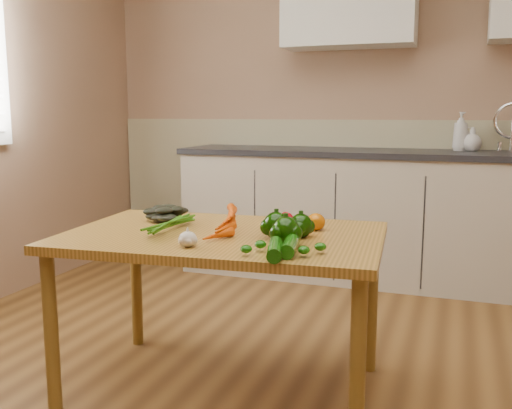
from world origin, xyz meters
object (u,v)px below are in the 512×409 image
object	(u,v)px
garlic_bulb	(188,239)
leafy_greens	(166,211)
tomato_c	(316,222)
zucchini_b	(275,249)
pepper_b	(301,226)
zucchini_a	(290,245)
soap_bottle_a	(461,131)
soap_bottle_c	(472,139)
pepper_a	(276,225)
tomato_b	(299,220)
table	(224,251)
tomato_a	(285,220)
pepper_c	(286,231)
carrot_bunch	(208,225)
soap_bottle_b	(466,138)

from	to	relation	value
garlic_bulb	leafy_greens	bearing A→B (deg)	127.17
tomato_c	zucchini_b	world-z (taller)	tomato_c
pepper_b	zucchini_a	world-z (taller)	pepper_b
tomato_c	zucchini_a	bearing A→B (deg)	-88.97
soap_bottle_a	zucchini_b	world-z (taller)	soap_bottle_a
soap_bottle_c	pepper_a	size ratio (longest dim) A/B	1.54
tomato_b	zucchini_a	world-z (taller)	tomato_b
table	leafy_greens	xyz separation A→B (m)	(-0.35, 0.16, 0.12)
pepper_a	tomato_a	size ratio (longest dim) A/B	1.44
leafy_greens	zucchini_b	xyz separation A→B (m)	(0.66, -0.45, -0.02)
soap_bottle_a	leafy_greens	size ratio (longest dim) A/B	1.43
pepper_b	soap_bottle_c	bearing A→B (deg)	71.84
soap_bottle_a	zucchini_a	world-z (taller)	soap_bottle_a
table	pepper_c	distance (m)	0.34
soap_bottle_c	pepper_a	distance (m)	2.14
soap_bottle_c	zucchini_a	bearing A→B (deg)	-29.32
carrot_bunch	tomato_b	size ratio (longest dim) A/B	3.79
pepper_b	zucchini_b	size ratio (longest dim) A/B	0.47
soap_bottle_c	tomato_a	bearing A→B (deg)	-36.77
pepper_c	pepper_a	bearing A→B (deg)	125.34
pepper_b	tomato_c	bearing A→B (deg)	80.84
pepper_c	tomato_b	size ratio (longest dim) A/B	1.68
soap_bottle_b	carrot_bunch	world-z (taller)	soap_bottle_b
pepper_b	tomato_c	distance (m)	0.15
soap_bottle_a	pepper_c	bearing A→B (deg)	-134.05
tomato_c	zucchini_b	size ratio (longest dim) A/B	0.40
soap_bottle_a	pepper_a	size ratio (longest dim) A/B	2.53
carrot_bunch	tomato_b	xyz separation A→B (m)	(0.31, 0.25, -0.00)
zucchini_a	soap_bottle_c	bearing A→B (deg)	74.56
tomato_a	tomato_c	bearing A→B (deg)	-8.41
pepper_a	tomato_c	size ratio (longest dim) A/B	1.32
soap_bottle_b	pepper_a	world-z (taller)	soap_bottle_b
leafy_greens	garlic_bulb	xyz separation A→B (m)	(0.32, -0.42, -0.02)
soap_bottle_a	pepper_a	bearing A→B (deg)	-136.43
carrot_bunch	zucchini_b	xyz separation A→B (m)	(0.37, -0.27, -0.01)
pepper_b	tomato_b	xyz separation A→B (m)	(-0.06, 0.19, -0.02)
leafy_greens	tomato_a	world-z (taller)	leafy_greens
table	zucchini_a	distance (m)	0.43
garlic_bulb	pepper_a	size ratio (longest dim) A/B	0.66
pepper_a	tomato_b	size ratio (longest dim) A/B	1.64
table	pepper_a	size ratio (longest dim) A/B	13.02
soap_bottle_a	garlic_bulb	size ratio (longest dim) A/B	3.86
soap_bottle_a	soap_bottle_c	distance (m)	0.09
carrot_bunch	tomato_a	size ratio (longest dim) A/B	3.33
table	soap_bottle_a	bearing A→B (deg)	61.49
tomato_b	zucchini_a	size ratio (longest dim) A/B	0.30
garlic_bulb	pepper_a	xyz separation A→B (m)	(0.26, 0.24, 0.02)
zucchini_a	tomato_b	bearing A→B (deg)	101.38
soap_bottle_a	leafy_greens	world-z (taller)	soap_bottle_a
soap_bottle_a	pepper_b	world-z (taller)	soap_bottle_a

